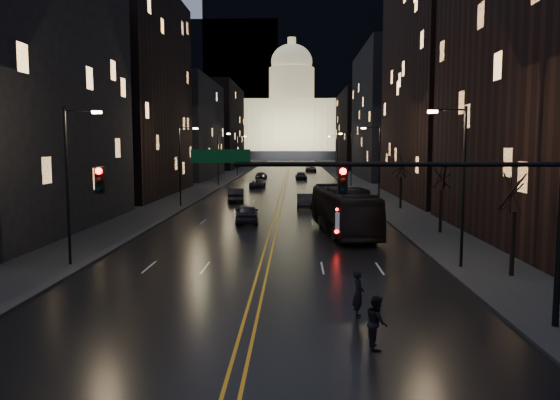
# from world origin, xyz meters

# --- Properties ---
(ground) EXTENTS (900.00, 900.00, 0.00)m
(ground) POSITION_xyz_m (0.00, 0.00, 0.00)
(ground) COLOR black
(ground) RESTS_ON ground
(road) EXTENTS (20.00, 320.00, 0.02)m
(road) POSITION_xyz_m (0.00, 130.00, 0.01)
(road) COLOR black
(road) RESTS_ON ground
(sidewalk_left) EXTENTS (8.00, 320.00, 0.16)m
(sidewalk_left) POSITION_xyz_m (-14.00, 130.00, 0.08)
(sidewalk_left) COLOR black
(sidewalk_left) RESTS_ON ground
(sidewalk_right) EXTENTS (8.00, 320.00, 0.16)m
(sidewalk_right) POSITION_xyz_m (14.00, 130.00, 0.08)
(sidewalk_right) COLOR black
(sidewalk_right) RESTS_ON ground
(center_line) EXTENTS (0.62, 320.00, 0.01)m
(center_line) POSITION_xyz_m (0.00, 130.00, 0.03)
(center_line) COLOR orange
(center_line) RESTS_ON road
(building_left_near) EXTENTS (12.00, 28.00, 22.00)m
(building_left_near) POSITION_xyz_m (-21.00, 22.00, 11.00)
(building_left_near) COLOR black
(building_left_near) RESTS_ON ground
(building_left_mid) EXTENTS (12.00, 30.00, 28.00)m
(building_left_mid) POSITION_xyz_m (-21.00, 54.00, 14.00)
(building_left_mid) COLOR black
(building_left_mid) RESTS_ON ground
(building_left_far) EXTENTS (12.00, 34.00, 20.00)m
(building_left_far) POSITION_xyz_m (-21.00, 92.00, 10.00)
(building_left_far) COLOR black
(building_left_far) RESTS_ON ground
(building_left_dist) EXTENTS (12.00, 40.00, 24.00)m
(building_left_dist) POSITION_xyz_m (-21.00, 140.00, 12.00)
(building_left_dist) COLOR black
(building_left_dist) RESTS_ON ground
(building_right_tall) EXTENTS (12.00, 30.00, 38.00)m
(building_right_tall) POSITION_xyz_m (21.00, 50.00, 19.00)
(building_right_tall) COLOR black
(building_right_tall) RESTS_ON ground
(building_right_mid) EXTENTS (12.00, 34.00, 26.00)m
(building_right_mid) POSITION_xyz_m (21.00, 92.00, 13.00)
(building_right_mid) COLOR black
(building_right_mid) RESTS_ON ground
(building_right_dist) EXTENTS (12.00, 40.00, 22.00)m
(building_right_dist) POSITION_xyz_m (21.00, 140.00, 11.00)
(building_right_dist) COLOR black
(building_right_dist) RESTS_ON ground
(mountain_ridge) EXTENTS (520.00, 60.00, 130.00)m
(mountain_ridge) POSITION_xyz_m (40.00, 380.00, 65.00)
(mountain_ridge) COLOR black
(mountain_ridge) RESTS_ON ground
(capitol) EXTENTS (90.00, 50.00, 58.50)m
(capitol) POSITION_xyz_m (0.00, 250.00, 17.15)
(capitol) COLOR black
(capitol) RESTS_ON ground
(traffic_signal) EXTENTS (17.29, 0.45, 7.00)m
(traffic_signal) POSITION_xyz_m (5.91, -0.00, 5.10)
(traffic_signal) COLOR black
(traffic_signal) RESTS_ON ground
(streetlamp_right_near) EXTENTS (2.13, 0.25, 9.00)m
(streetlamp_right_near) POSITION_xyz_m (10.81, 10.00, 5.08)
(streetlamp_right_near) COLOR black
(streetlamp_right_near) RESTS_ON ground
(streetlamp_left_near) EXTENTS (2.13, 0.25, 9.00)m
(streetlamp_left_near) POSITION_xyz_m (-10.81, 10.00, 5.08)
(streetlamp_left_near) COLOR black
(streetlamp_left_near) RESTS_ON ground
(streetlamp_right_mid) EXTENTS (2.13, 0.25, 9.00)m
(streetlamp_right_mid) POSITION_xyz_m (10.81, 40.00, 5.08)
(streetlamp_right_mid) COLOR black
(streetlamp_right_mid) RESTS_ON ground
(streetlamp_left_mid) EXTENTS (2.13, 0.25, 9.00)m
(streetlamp_left_mid) POSITION_xyz_m (-10.81, 40.00, 5.08)
(streetlamp_left_mid) COLOR black
(streetlamp_left_mid) RESTS_ON ground
(streetlamp_right_far) EXTENTS (2.13, 0.25, 9.00)m
(streetlamp_right_far) POSITION_xyz_m (10.81, 70.00, 5.08)
(streetlamp_right_far) COLOR black
(streetlamp_right_far) RESTS_ON ground
(streetlamp_left_far) EXTENTS (2.13, 0.25, 9.00)m
(streetlamp_left_far) POSITION_xyz_m (-10.81, 70.00, 5.08)
(streetlamp_left_far) COLOR black
(streetlamp_left_far) RESTS_ON ground
(streetlamp_right_dist) EXTENTS (2.13, 0.25, 9.00)m
(streetlamp_right_dist) POSITION_xyz_m (10.81, 100.00, 5.08)
(streetlamp_right_dist) COLOR black
(streetlamp_right_dist) RESTS_ON ground
(streetlamp_left_dist) EXTENTS (2.13, 0.25, 9.00)m
(streetlamp_left_dist) POSITION_xyz_m (-10.81, 100.00, 5.08)
(streetlamp_left_dist) COLOR black
(streetlamp_left_dist) RESTS_ON ground
(tree_right_near) EXTENTS (2.40, 2.40, 6.65)m
(tree_right_near) POSITION_xyz_m (13.00, 8.00, 4.53)
(tree_right_near) COLOR black
(tree_right_near) RESTS_ON ground
(tree_right_mid) EXTENTS (2.40, 2.40, 6.65)m
(tree_right_mid) POSITION_xyz_m (13.00, 22.00, 4.53)
(tree_right_mid) COLOR black
(tree_right_mid) RESTS_ON ground
(tree_right_far) EXTENTS (2.40, 2.40, 6.65)m
(tree_right_far) POSITION_xyz_m (13.00, 38.00, 4.53)
(tree_right_far) COLOR black
(tree_right_far) RESTS_ON ground
(bus) EXTENTS (4.58, 13.32, 3.63)m
(bus) POSITION_xyz_m (5.56, 22.23, 1.82)
(bus) COLOR black
(bus) RESTS_ON ground
(oncoming_car_a) EXTENTS (2.39, 5.14, 1.71)m
(oncoming_car_a) POSITION_xyz_m (-2.50, 27.63, 0.85)
(oncoming_car_a) COLOR black
(oncoming_car_a) RESTS_ON ground
(oncoming_car_b) EXTENTS (2.24, 5.30, 1.70)m
(oncoming_car_b) POSITION_xyz_m (-5.32, 45.16, 0.85)
(oncoming_car_b) COLOR black
(oncoming_car_b) RESTS_ON ground
(oncoming_car_c) EXTENTS (2.51, 5.01, 1.36)m
(oncoming_car_c) POSITION_xyz_m (-4.24, 66.95, 0.68)
(oncoming_car_c) COLOR black
(oncoming_car_c) RESTS_ON ground
(oncoming_car_d) EXTENTS (2.36, 5.12, 1.45)m
(oncoming_car_d) POSITION_xyz_m (-5.05, 89.24, 0.72)
(oncoming_car_d) COLOR black
(oncoming_car_d) RESTS_ON ground
(receding_car_a) EXTENTS (1.66, 4.75, 1.57)m
(receding_car_a) POSITION_xyz_m (2.80, 39.27, 0.78)
(receding_car_a) COLOR black
(receding_car_a) RESTS_ON ground
(receding_car_b) EXTENTS (2.02, 4.21, 1.39)m
(receding_car_b) POSITION_xyz_m (7.31, 59.05, 0.69)
(receding_car_b) COLOR black
(receding_car_b) RESTS_ON ground
(receding_car_c) EXTENTS (2.39, 5.39, 1.54)m
(receding_car_c) POSITION_xyz_m (2.96, 86.35, 0.77)
(receding_car_c) COLOR black
(receding_car_c) RESTS_ON ground
(receding_car_d) EXTENTS (2.71, 5.57, 1.53)m
(receding_car_d) POSITION_xyz_m (5.76, 117.42, 0.76)
(receding_car_d) COLOR black
(receding_car_d) RESTS_ON ground
(pedestrian_a) EXTENTS (0.55, 0.76, 1.93)m
(pedestrian_a) POSITION_xyz_m (4.30, 1.33, 0.97)
(pedestrian_a) COLOR black
(pedestrian_a) RESTS_ON ground
(pedestrian_b) EXTENTS (0.53, 0.91, 1.83)m
(pedestrian_b) POSITION_xyz_m (4.53, -2.00, 0.92)
(pedestrian_b) COLOR black
(pedestrian_b) RESTS_ON ground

